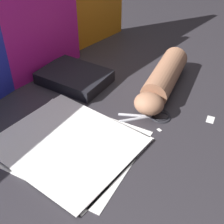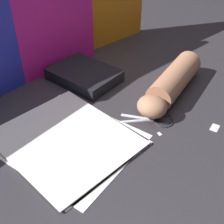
# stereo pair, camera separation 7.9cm
# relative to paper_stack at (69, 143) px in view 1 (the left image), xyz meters

# --- Properties ---
(ground_plane) EXTENTS (6.00, 6.00, 0.00)m
(ground_plane) POSITION_rel_paper_stack_xyz_m (0.12, -0.04, -0.00)
(ground_plane) COLOR #2D2B30
(paper_stack) EXTENTS (0.32, 0.36, 0.01)m
(paper_stack) POSITION_rel_paper_stack_xyz_m (0.00, 0.00, 0.00)
(paper_stack) COLOR white
(paper_stack) RESTS_ON ground_plane
(book_closed) EXTENTS (0.16, 0.21, 0.04)m
(book_closed) POSITION_rel_paper_stack_xyz_m (0.24, 0.17, 0.01)
(book_closed) COLOR black
(book_closed) RESTS_ON ground_plane
(scissors) EXTENTS (0.13, 0.15, 0.01)m
(scissors) POSITION_rel_paper_stack_xyz_m (0.22, -0.13, -0.00)
(scissors) COLOR silver
(scissors) RESTS_ON ground_plane
(hand_forearm) EXTENTS (0.33, 0.13, 0.08)m
(hand_forearm) POSITION_rel_paper_stack_xyz_m (0.34, -0.10, 0.04)
(hand_forearm) COLOR #A87556
(hand_forearm) RESTS_ON ground_plane
(paper_scrap_near) EXTENTS (0.01, 0.01, 0.00)m
(paper_scrap_near) POSITION_rel_paper_stack_xyz_m (0.17, -0.17, -0.00)
(paper_scrap_near) COLOR white
(paper_scrap_near) RESTS_ON ground_plane
(paper_scrap_mid) EXTENTS (0.03, 0.02, 0.00)m
(paper_scrap_mid) POSITION_rel_paper_stack_xyz_m (0.28, -0.27, -0.00)
(paper_scrap_mid) COLOR white
(paper_scrap_mid) RESTS_ON ground_plane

